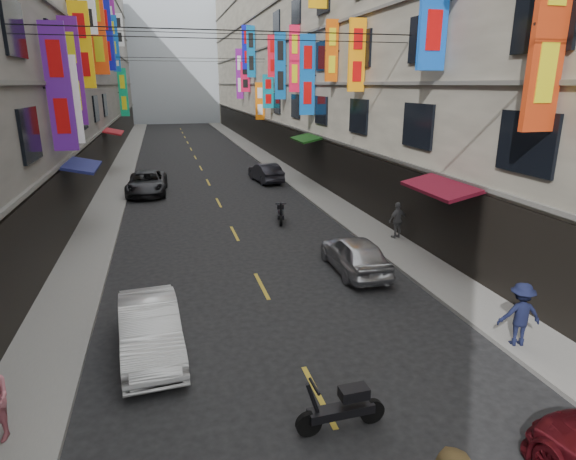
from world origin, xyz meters
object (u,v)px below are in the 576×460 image
car_left_mid (150,329)px  pedestrian_rnear (520,314)px  scooter_far_right (281,213)px  car_left_far (147,183)px  scooter_crossing (343,409)px  pedestrian_rfar (398,220)px  car_right_mid (355,254)px  car_right_far (266,173)px

car_left_mid → pedestrian_rnear: pedestrian_rnear is taller
scooter_far_right → car_left_far: size_ratio=0.37×
car_left_far → scooter_crossing: bearing=-77.0°
scooter_far_right → car_left_mid: (-5.87, -10.63, 0.21)m
scooter_crossing → pedestrian_rfar: pedestrian_rfar is taller
car_left_mid → pedestrian_rnear: size_ratio=2.44×
car_left_far → pedestrian_rfar: size_ratio=3.15×
car_right_mid → pedestrian_rfar: (3.08, 2.87, 0.23)m
car_left_far → car_right_far: car_left_far is taller
scooter_crossing → pedestrian_rnear: (5.27, 1.67, 0.50)m
car_left_far → pedestrian_rnear: bearing=-63.1°
car_right_far → pedestrian_rnear: size_ratio=2.38×
pedestrian_rnear → scooter_crossing: bearing=30.3°
scooter_crossing → car_left_mid: (-3.57, 3.74, 0.21)m
pedestrian_rnear → pedestrian_rfar: 8.79m
scooter_far_right → car_right_far: car_right_far is taller
pedestrian_rfar → pedestrian_rnear: bearing=67.2°
scooter_crossing → car_right_mid: bearing=-25.8°
car_left_mid → car_right_far: (7.25, 20.55, -0.02)m
car_right_far → pedestrian_rfar: bearing=94.2°
pedestrian_rnear → pedestrian_rfar: (1.12, 8.72, -0.05)m
car_left_mid → pedestrian_rnear: 9.09m
scooter_far_right → pedestrian_rnear: bearing=115.8°
scooter_crossing → car_right_far: size_ratio=0.46×
scooter_far_right → car_right_far: (1.39, 9.92, 0.20)m
car_left_mid → car_left_far: size_ratio=0.82×
scooter_crossing → scooter_far_right: (2.29, 14.37, 0.00)m
car_left_far → scooter_far_right: bearing=-49.1°
scooter_far_right → pedestrian_rnear: pedestrian_rnear is taller
pedestrian_rnear → pedestrian_rfar: bearing=-84.6°
car_left_far → car_right_far: 7.92m
car_right_far → pedestrian_rnear: pedestrian_rnear is taller
scooter_crossing → car_left_far: (-4.01, 22.40, 0.23)m
car_left_far → car_right_mid: bearing=-61.0°
car_left_mid → pedestrian_rnear: bearing=-17.3°
car_right_mid → pedestrian_rnear: pedestrian_rnear is taller
scooter_crossing → car_right_mid: 8.22m
scooter_far_right → car_left_far: car_left_far is taller
scooter_far_right → pedestrian_rfar: bearing=148.5°
scooter_crossing → pedestrian_rnear: 5.55m
scooter_far_right → pedestrian_rnear: (2.98, -12.69, 0.50)m
scooter_far_right → car_right_mid: bearing=111.0°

